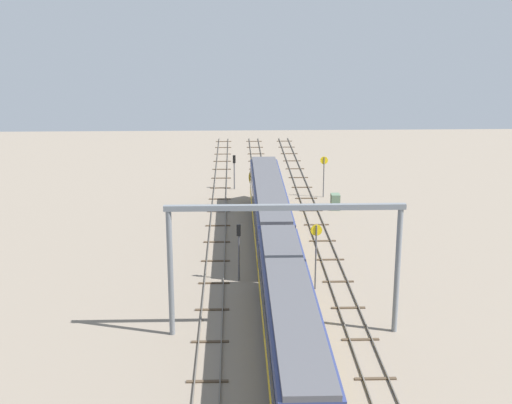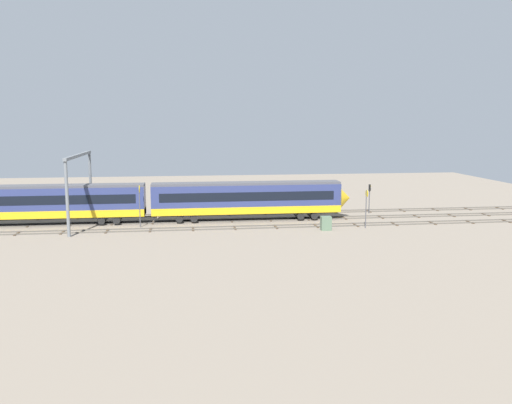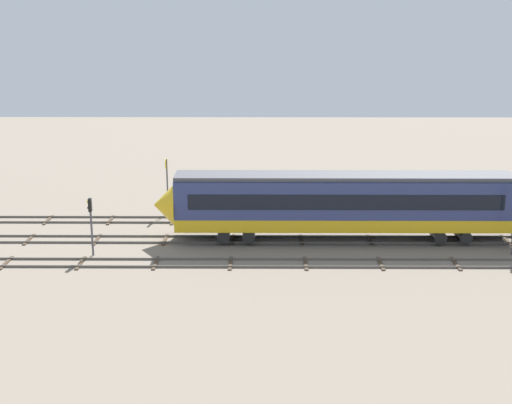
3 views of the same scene
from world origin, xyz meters
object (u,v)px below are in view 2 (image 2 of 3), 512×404
at_px(overhead_gantry, 79,173).
at_px(relay_cabinet, 326,223).
at_px(speed_sign_near_foreground, 140,201).
at_px(signal_light_trackside_approach, 370,194).
at_px(train, 153,202).
at_px(signal_light_trackside_departure, 159,196).
at_px(speed_sign_mid_trackside, 366,203).

bearing_deg(overhead_gantry, relay_cabinet, -14.31).
xyz_separation_m(speed_sign_near_foreground, signal_light_trackside_approach, (30.60, 6.03, -0.58)).
distance_m(train, relay_cabinet, 21.65).
distance_m(signal_light_trackside_departure, relay_cabinet, 22.37).
height_order(train, relay_cabinet, train).
relative_size(train, speed_sign_mid_trackside, 10.93).
bearing_deg(relay_cabinet, signal_light_trackside_departure, 152.53).
bearing_deg(relay_cabinet, overhead_gantry, 165.69).
distance_m(train, signal_light_trackside_departure, 2.95).
height_order(overhead_gantry, speed_sign_mid_trackside, overhead_gantry).
xyz_separation_m(overhead_gantry, speed_sign_near_foreground, (7.37, -2.88, -3.09)).
bearing_deg(overhead_gantry, signal_light_trackside_departure, 17.07).
xyz_separation_m(train, overhead_gantry, (-8.79, 0.03, 3.67)).
bearing_deg(train, speed_sign_near_foreground, -116.36).
xyz_separation_m(speed_sign_mid_trackside, relay_cabinet, (-5.03, -0.63, -2.15)).
bearing_deg(overhead_gantry, speed_sign_near_foreground, -21.33).
relative_size(train, signal_light_trackside_departure, 11.04).
bearing_deg(signal_light_trackside_departure, overhead_gantry, -162.93).
relative_size(train, overhead_gantry, 3.33).
relative_size(speed_sign_near_foreground, signal_light_trackside_approach, 1.26).
distance_m(speed_sign_mid_trackside, signal_light_trackside_approach, 10.67).
bearing_deg(overhead_gantry, train, -0.17).
height_order(train, overhead_gantry, overhead_gantry).
distance_m(train, speed_sign_mid_trackside, 26.19).
xyz_separation_m(overhead_gantry, speed_sign_mid_trackside, (34.09, -6.79, -3.35)).
distance_m(overhead_gantry, signal_light_trackside_approach, 38.27).
relative_size(speed_sign_near_foreground, speed_sign_mid_trackside, 1.10).
xyz_separation_m(speed_sign_near_foreground, signal_light_trackside_departure, (1.93, 5.74, -0.25)).
bearing_deg(signal_light_trackside_approach, signal_light_trackside_departure, -179.42).
bearing_deg(speed_sign_near_foreground, train, 63.64).
distance_m(overhead_gantry, relay_cabinet, 30.49).
bearing_deg(signal_light_trackside_departure, speed_sign_near_foreground, -108.63).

